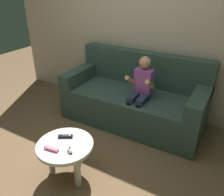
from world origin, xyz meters
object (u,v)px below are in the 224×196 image
(coffee_table, at_px, (66,150))
(nunchuk_white, at_px, (70,149))
(couch, at_px, (134,99))
(game_remote_pink_far_corner, at_px, (52,149))
(game_remote_black_near_edge, at_px, (66,136))
(person_seated_on_couch, at_px, (140,91))

(coffee_table, distance_m, nunchuk_white, 0.16)
(couch, distance_m, game_remote_pink_far_corner, 1.40)
(coffee_table, bearing_deg, nunchuk_white, -30.36)
(couch, height_order, nunchuk_white, couch)
(couch, relative_size, game_remote_black_near_edge, 13.10)
(person_seated_on_couch, bearing_deg, nunchuk_white, -98.30)
(nunchuk_white, relative_size, game_remote_pink_far_corner, 0.69)
(game_remote_pink_far_corner, bearing_deg, person_seated_on_couch, 75.19)
(person_seated_on_couch, height_order, coffee_table, person_seated_on_couch)
(nunchuk_white, height_order, game_remote_pink_far_corner, nunchuk_white)
(person_seated_on_couch, distance_m, nunchuk_white, 1.16)
(person_seated_on_couch, bearing_deg, coffee_table, -104.26)
(couch, xyz_separation_m, game_remote_pink_far_corner, (-0.17, -1.39, 0.09))
(couch, height_order, game_remote_pink_far_corner, couch)
(coffee_table, xyz_separation_m, game_remote_pink_far_corner, (-0.05, -0.13, 0.08))
(game_remote_black_near_edge, relative_size, nunchuk_white, 1.41)
(person_seated_on_couch, bearing_deg, game_remote_pink_far_corner, -104.81)
(person_seated_on_couch, distance_m, game_remote_black_near_edge, 1.07)
(game_remote_black_near_edge, bearing_deg, couch, 81.33)
(game_remote_black_near_edge, height_order, nunchuk_white, nunchuk_white)
(couch, bearing_deg, game_remote_black_near_edge, -98.67)
(game_remote_black_near_edge, bearing_deg, game_remote_pink_far_corner, -86.85)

